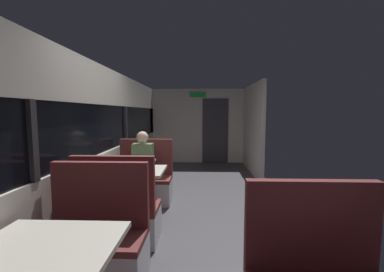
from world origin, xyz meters
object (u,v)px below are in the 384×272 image
object	(u,v)px
bench_near_window_facing_entry	(95,246)
bench_mid_window_facing_entry	(145,183)
dining_table_near_window	(47,259)
dining_table_mid_window	(134,176)
seated_passenger	(144,173)
bench_mid_window_facing_end	(119,216)

from	to	relation	value
bench_near_window_facing_entry	bench_mid_window_facing_entry	world-z (taller)	same
dining_table_near_window	bench_near_window_facing_entry	world-z (taller)	bench_near_window_facing_entry
dining_table_mid_window	bench_mid_window_facing_entry	bearing A→B (deg)	90.00
dining_table_mid_window	bench_near_window_facing_entry	bearing A→B (deg)	-90.00
bench_near_window_facing_entry	seated_passenger	size ratio (longest dim) A/B	0.87
seated_passenger	bench_near_window_facing_entry	bearing A→B (deg)	-90.00
bench_near_window_facing_entry	dining_table_mid_window	world-z (taller)	bench_near_window_facing_entry
bench_mid_window_facing_end	seated_passenger	xyz separation A→B (m)	(0.00, 1.33, 0.21)
dining_table_mid_window	bench_mid_window_facing_entry	distance (m)	0.77
dining_table_near_window	bench_mid_window_facing_entry	bearing A→B (deg)	90.00
bench_mid_window_facing_entry	seated_passenger	distance (m)	0.22
dining_table_near_window	bench_mid_window_facing_entry	world-z (taller)	bench_mid_window_facing_entry
bench_near_window_facing_entry	dining_table_mid_window	bearing A→B (deg)	90.00
bench_near_window_facing_entry	bench_mid_window_facing_entry	bearing A→B (deg)	90.00
bench_near_window_facing_entry	dining_table_mid_window	distance (m)	1.41
bench_near_window_facing_entry	seated_passenger	xyz separation A→B (m)	(0.00, 2.00, 0.21)
seated_passenger	dining_table_mid_window	bearing A→B (deg)	-90.00
dining_table_near_window	bench_near_window_facing_entry	bearing A→B (deg)	90.00
bench_near_window_facing_entry	dining_table_mid_window	xyz separation A→B (m)	(0.00, 1.37, 0.31)
dining_table_near_window	bench_mid_window_facing_end	size ratio (longest dim) A/B	0.82
bench_mid_window_facing_end	bench_mid_window_facing_entry	size ratio (longest dim) A/B	1.00
bench_near_window_facing_entry	dining_table_mid_window	size ratio (longest dim) A/B	1.22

